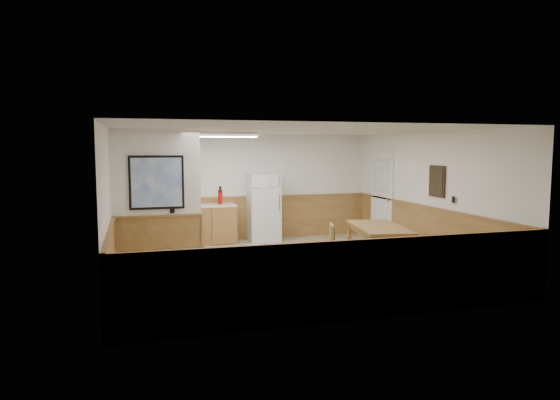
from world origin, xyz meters
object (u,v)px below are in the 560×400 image
object	(u,v)px
dining_bench	(424,244)
fire_extinguisher	(220,196)
dining_chair	(337,244)
refrigerator	(263,208)
soap_bottle	(158,201)
dining_table	(379,231)

from	to	relation	value
dining_bench	fire_extinguisher	size ratio (longest dim) A/B	3.60
dining_bench	dining_chair	distance (m)	1.93
dining_chair	fire_extinguisher	xyz separation A→B (m)	(-1.53, 3.29, 0.59)
refrigerator	soap_bottle	distance (m)	2.41
dining_table	dining_bench	size ratio (longest dim) A/B	1.22
dining_table	dining_chair	bearing A→B (deg)	-157.64
dining_table	dining_chair	world-z (taller)	dining_chair
dining_bench	dining_chair	xyz separation A→B (m)	(-1.91, -0.27, 0.16)
refrigerator	soap_bottle	xyz separation A→B (m)	(-2.40, 0.06, 0.21)
refrigerator	dining_bench	world-z (taller)	refrigerator
dining_table	dining_bench	distance (m)	1.05
dining_table	fire_extinguisher	size ratio (longest dim) A/B	4.41
fire_extinguisher	soap_bottle	distance (m)	1.40
soap_bottle	fire_extinguisher	bearing A→B (deg)	-0.36
dining_table	fire_extinguisher	xyz separation A→B (m)	(-2.44, 3.09, 0.43)
dining_table	soap_bottle	distance (m)	4.95
fire_extinguisher	soap_bottle	bearing A→B (deg)	173.36
dining_bench	soap_bottle	xyz separation A→B (m)	(-4.83, 3.03, 0.66)
dining_table	fire_extinguisher	distance (m)	3.96
refrigerator	soap_bottle	size ratio (longest dim) A/B	7.68
dining_chair	soap_bottle	size ratio (longest dim) A/B	4.12
dining_chair	dining_bench	bearing A→B (deg)	25.53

